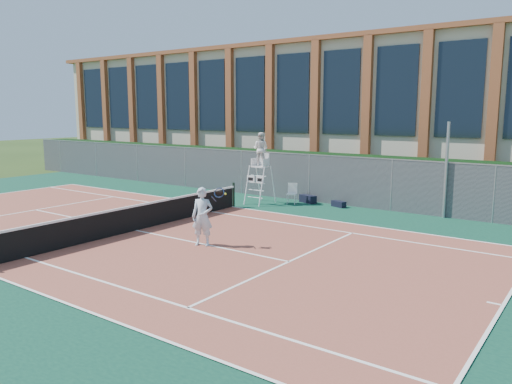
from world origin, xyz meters
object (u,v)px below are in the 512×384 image
Objects in this scene: plastic_chair at (292,192)px; umpire_chair at (261,151)px; tennis_player at (203,217)px; steel_pole at (446,170)px.

umpire_chair is at bearing -147.47° from plastic_chair.
tennis_player is at bearing -78.63° from plastic_chair.
tennis_player is (1.60, -7.93, 0.39)m from plastic_chair.
umpire_chair is at bearing -167.98° from steel_pole.
steel_pole is 2.07× the size of tennis_player.
steel_pole is at bearing 60.62° from tennis_player.
steel_pole reaches higher than plastic_chair.
steel_pole is at bearing 12.02° from umpire_chair.
steel_pole reaches higher than umpire_chair.
umpire_chair is (-7.78, -1.66, 0.51)m from steel_pole.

